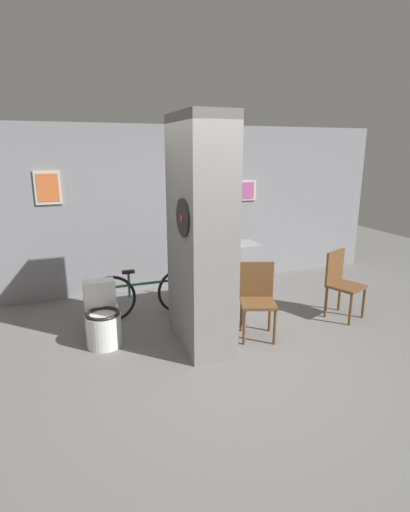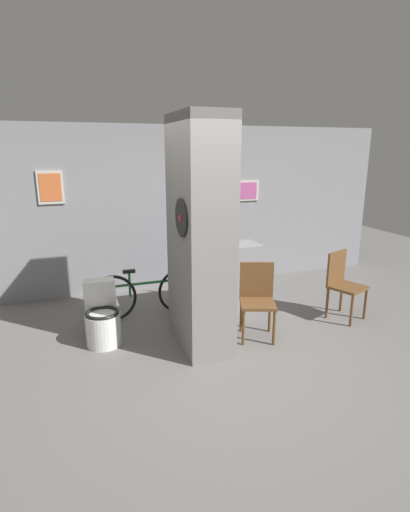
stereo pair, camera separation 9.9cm
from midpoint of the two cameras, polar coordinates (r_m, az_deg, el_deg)
The scene contains 10 objects.
ground_plane at distance 4.47m, azimuth 1.52°, elevation -14.89°, with size 14.00×14.00×0.00m, color slate.
wall_back at distance 6.46m, azimuth -7.24°, elevation 6.65°, with size 8.00×0.09×2.60m.
pillar_center at distance 4.42m, azimuth -1.26°, elevation 2.89°, with size 0.54×0.99×2.60m.
counter_shelf at distance 5.67m, azimuth 1.66°, elevation -3.09°, with size 1.11×0.44×0.94m.
toilet at distance 4.89m, azimuth -14.99°, elevation -8.75°, with size 0.41×0.57×0.72m.
chair_near_pillar at distance 4.89m, azimuth 6.92°, elevation -5.76°, with size 0.53×0.53×0.91m.
chair_by_doorway at distance 5.70m, azimuth 18.45°, elevation -3.41°, with size 0.53×0.53×0.91m.
bicycle at distance 5.49m, azimuth -8.79°, elevation -5.36°, with size 1.58×0.42×0.69m.
bottle_tall at distance 5.66m, azimuth 3.55°, elevation 3.01°, with size 0.07×0.07×0.32m.
bottle_short at distance 5.49m, azimuth 3.09°, elevation 2.33°, with size 0.07×0.07×0.24m.
Camera 1 is at (-1.51, -3.57, 2.23)m, focal length 28.00 mm.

